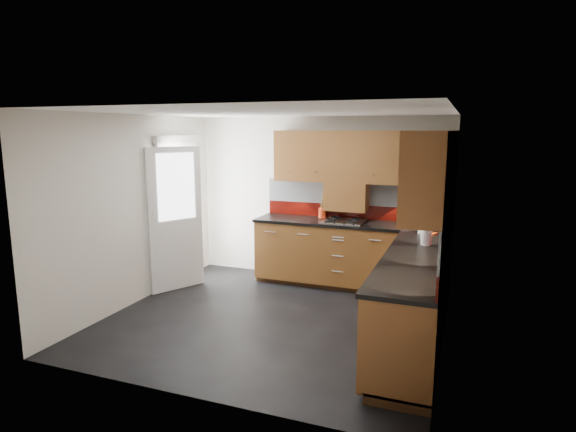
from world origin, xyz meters
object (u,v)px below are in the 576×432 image
at_px(gas_hob, 343,221).
at_px(toaster, 442,220).
at_px(utensil_pot, 323,211).
at_px(food_processor, 425,223).

height_order(gas_hob, toaster, toaster).
height_order(utensil_pot, toaster, utensil_pot).
height_order(utensil_pot, food_processor, utensil_pot).
height_order(toaster, food_processor, food_processor).
bearing_deg(toaster, utensil_pot, 177.92).
distance_m(gas_hob, utensil_pot, 0.45).
bearing_deg(utensil_pot, gas_hob, -32.39).
distance_m(utensil_pot, food_processor, 1.64).
bearing_deg(gas_hob, food_processor, -18.86).
bearing_deg(food_processor, gas_hob, 161.14).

